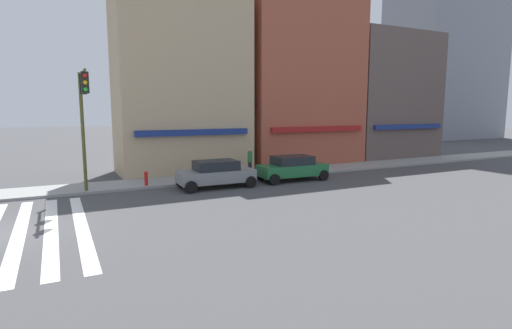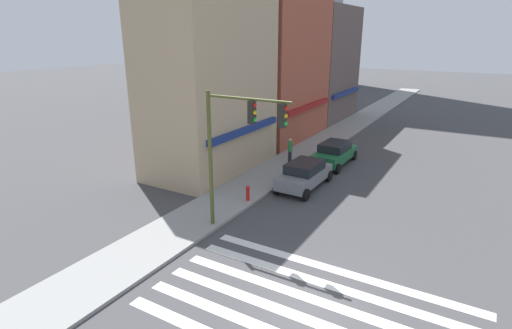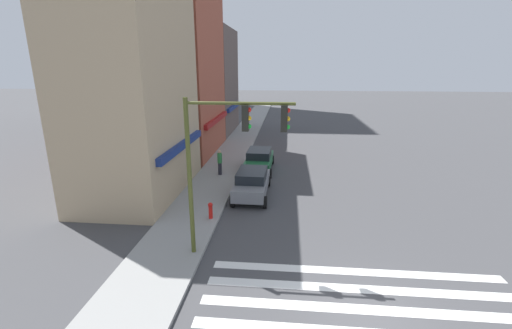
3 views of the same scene
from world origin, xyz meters
name	(u,v)px [view 1 (image 1 of 3)]	position (x,y,z in m)	size (l,w,h in m)	color
ground_plane	(3,234)	(0.00, 0.00, 0.00)	(200.00, 200.00, 0.00)	#424244
sidewalk_left	(18,194)	(0.00, 7.50, 0.07)	(120.00, 3.00, 0.15)	gray
crosswalk_stripes	(3,234)	(0.00, 0.00, 0.00)	(5.77, 10.80, 0.01)	silver
storefront_row	(297,85)	(19.97, 11.50, 6.51)	(29.00, 5.30, 14.47)	tan
traffic_signal	(83,108)	(3.28, 4.96, 4.62)	(0.32, 4.10, 6.44)	#474C1E
sedan_grey	(216,173)	(10.16, 4.70, 0.84)	(4.44, 2.02, 1.59)	slate
sedan_green	(292,168)	(15.36, 4.70, 0.84)	(4.44, 2.02, 1.59)	#1E6638
pedestrian_green_top	(250,161)	(13.62, 7.33, 1.07)	(0.32, 0.32, 1.77)	#23232D
fire_hydrant	(146,178)	(6.49, 6.40, 0.61)	(0.24, 0.24, 0.84)	red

